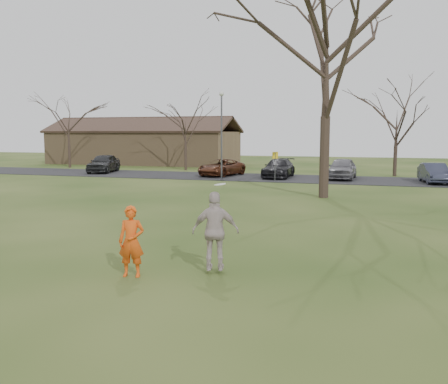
{
  "coord_description": "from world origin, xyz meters",
  "views": [
    {
      "loc": [
        4.53,
        -10.39,
        3.35
      ],
      "look_at": [
        0.0,
        4.0,
        1.5
      ],
      "focal_mm": 38.65,
      "sensor_mm": 36.0,
      "label": 1
    }
  ],
  "objects_px": {
    "player_defender": "(131,241)",
    "car_4": "(342,168)",
    "car_0": "(104,163)",
    "car_2": "(221,167)",
    "building": "(144,146)",
    "catching_play": "(215,231)",
    "big_tree": "(327,60)",
    "lamp_post": "(222,124)",
    "car_5": "(434,173)",
    "car_3": "(279,168)"
  },
  "relations": [
    {
      "from": "car_2",
      "to": "car_5",
      "type": "distance_m",
      "value": 15.32
    },
    {
      "from": "lamp_post",
      "to": "big_tree",
      "type": "height_order",
      "value": "big_tree"
    },
    {
      "from": "catching_play",
      "to": "lamp_post",
      "type": "distance_m",
      "value": 23.51
    },
    {
      "from": "car_0",
      "to": "catching_play",
      "type": "relative_size",
      "value": 2.19
    },
    {
      "from": "car_4",
      "to": "player_defender",
      "type": "bearing_deg",
      "value": -94.14
    },
    {
      "from": "car_5",
      "to": "big_tree",
      "type": "xyz_separation_m",
      "value": [
        -6.32,
        -9.49,
        6.3
      ]
    },
    {
      "from": "car_5",
      "to": "lamp_post",
      "type": "xyz_separation_m",
      "value": [
        -14.32,
        -1.99,
        3.27
      ]
    },
    {
      "from": "car_4",
      "to": "building",
      "type": "relative_size",
      "value": 0.22
    },
    {
      "from": "catching_play",
      "to": "lamp_post",
      "type": "bearing_deg",
      "value": 107.39
    },
    {
      "from": "car_4",
      "to": "big_tree",
      "type": "xyz_separation_m",
      "value": [
        -0.25,
        -10.56,
        6.19
      ]
    },
    {
      "from": "lamp_post",
      "to": "car_5",
      "type": "bearing_deg",
      "value": 7.92
    },
    {
      "from": "building",
      "to": "player_defender",
      "type": "bearing_deg",
      "value": -63.56
    },
    {
      "from": "car_2",
      "to": "catching_play",
      "type": "xyz_separation_m",
      "value": [
        7.94,
        -25.25,
        0.36
      ]
    },
    {
      "from": "building",
      "to": "big_tree",
      "type": "xyz_separation_m",
      "value": [
        22.0,
        -23.0,
        5.07
      ]
    },
    {
      "from": "player_defender",
      "to": "building",
      "type": "xyz_separation_m",
      "value": [
        -19.16,
        38.54,
        1.1
      ]
    },
    {
      "from": "car_5",
      "to": "building",
      "type": "relative_size",
      "value": 0.19
    },
    {
      "from": "lamp_post",
      "to": "car_0",
      "type": "bearing_deg",
      "value": 165.01
    },
    {
      "from": "car_2",
      "to": "building",
      "type": "relative_size",
      "value": 0.22
    },
    {
      "from": "lamp_post",
      "to": "car_2",
      "type": "bearing_deg",
      "value": 107.97
    },
    {
      "from": "car_3",
      "to": "car_5",
      "type": "distance_m",
      "value": 10.76
    },
    {
      "from": "car_3",
      "to": "catching_play",
      "type": "distance_m",
      "value": 25.36
    },
    {
      "from": "car_0",
      "to": "building",
      "type": "distance_m",
      "value": 12.71
    },
    {
      "from": "catching_play",
      "to": "car_5",
      "type": "bearing_deg",
      "value": 73.15
    },
    {
      "from": "car_2",
      "to": "lamp_post",
      "type": "height_order",
      "value": "lamp_post"
    },
    {
      "from": "car_3",
      "to": "car_4",
      "type": "relative_size",
      "value": 1.05
    },
    {
      "from": "car_3",
      "to": "building",
      "type": "distance_m",
      "value": 21.69
    },
    {
      "from": "catching_play",
      "to": "big_tree",
      "type": "height_order",
      "value": "big_tree"
    },
    {
      "from": "car_0",
      "to": "big_tree",
      "type": "relative_size",
      "value": 0.33
    },
    {
      "from": "car_3",
      "to": "player_defender",
      "type": "bearing_deg",
      "value": -86.64
    },
    {
      "from": "car_3",
      "to": "lamp_post",
      "type": "distance_m",
      "value": 5.63
    },
    {
      "from": "catching_play",
      "to": "big_tree",
      "type": "relative_size",
      "value": 0.15
    },
    {
      "from": "lamp_post",
      "to": "building",
      "type": "bearing_deg",
      "value": 132.09
    },
    {
      "from": "car_0",
      "to": "building",
      "type": "height_order",
      "value": "building"
    },
    {
      "from": "car_0",
      "to": "car_3",
      "type": "bearing_deg",
      "value": -13.59
    },
    {
      "from": "lamp_post",
      "to": "big_tree",
      "type": "distance_m",
      "value": 11.38
    },
    {
      "from": "car_2",
      "to": "car_5",
      "type": "bearing_deg",
      "value": 10.01
    },
    {
      "from": "car_0",
      "to": "building",
      "type": "bearing_deg",
      "value": 88.5
    },
    {
      "from": "big_tree",
      "to": "lamp_post",
      "type": "bearing_deg",
      "value": 136.85
    },
    {
      "from": "car_5",
      "to": "lamp_post",
      "type": "distance_m",
      "value": 14.82
    },
    {
      "from": "car_2",
      "to": "lamp_post",
      "type": "relative_size",
      "value": 0.73
    },
    {
      "from": "car_0",
      "to": "big_tree",
      "type": "height_order",
      "value": "big_tree"
    },
    {
      "from": "building",
      "to": "big_tree",
      "type": "relative_size",
      "value": 1.47
    },
    {
      "from": "car_5",
      "to": "catching_play",
      "type": "xyz_separation_m",
      "value": [
        -7.35,
        -24.25,
        0.34
      ]
    },
    {
      "from": "car_4",
      "to": "car_0",
      "type": "bearing_deg",
      "value": -177.48
    },
    {
      "from": "car_5",
      "to": "car_2",
      "type": "bearing_deg",
      "value": 168.76
    },
    {
      "from": "car_4",
      "to": "car_5",
      "type": "distance_m",
      "value": 6.16
    },
    {
      "from": "player_defender",
      "to": "car_2",
      "type": "bearing_deg",
      "value": 91.25
    },
    {
      "from": "car_0",
      "to": "lamp_post",
      "type": "height_order",
      "value": "lamp_post"
    },
    {
      "from": "player_defender",
      "to": "car_4",
      "type": "bearing_deg",
      "value": 71.26
    },
    {
      "from": "building",
      "to": "big_tree",
      "type": "height_order",
      "value": "big_tree"
    }
  ]
}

